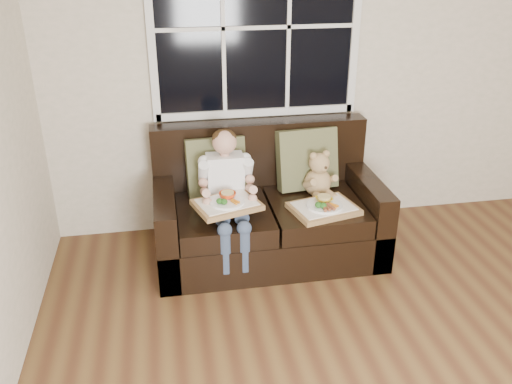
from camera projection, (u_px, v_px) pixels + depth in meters
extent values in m
cube|color=beige|center=(330.00, 64.00, 4.29)|extent=(4.50, 0.02, 2.70)
cube|color=black|center=(256.00, 27.00, 4.06)|extent=(1.50, 0.02, 1.25)
cube|color=silver|center=(256.00, 112.00, 4.32)|extent=(1.58, 0.04, 0.06)
cube|color=silver|center=(150.00, 31.00, 3.92)|extent=(0.06, 0.04, 1.37)
cube|color=silver|center=(356.00, 25.00, 4.17)|extent=(0.06, 0.04, 1.37)
cube|color=silver|center=(256.00, 28.00, 4.05)|extent=(1.50, 0.03, 0.03)
cube|color=black|center=(268.00, 236.00, 4.22)|extent=(1.70, 0.90, 0.30)
cube|color=black|center=(166.00, 228.00, 4.03)|extent=(0.15, 0.90, 0.60)
cube|color=black|center=(364.00, 211.00, 4.28)|extent=(0.15, 0.90, 0.60)
cube|color=black|center=(259.00, 161.00, 4.35)|extent=(1.70, 0.18, 0.66)
cube|color=black|center=(224.00, 219.00, 4.00)|extent=(0.68, 0.72, 0.15)
cube|color=black|center=(315.00, 212.00, 4.11)|extent=(0.68, 0.72, 0.15)
cube|color=brown|center=(216.00, 167.00, 4.14)|extent=(0.46, 0.23, 0.46)
cube|color=brown|center=(307.00, 159.00, 4.24)|extent=(0.50, 0.27, 0.49)
cube|color=white|center=(225.00, 178.00, 4.00)|extent=(0.27, 0.17, 0.37)
sphere|color=tan|center=(224.00, 142.00, 3.87)|extent=(0.18, 0.18, 0.18)
ellipsoid|color=#342210|center=(224.00, 138.00, 3.87)|extent=(0.18, 0.18, 0.13)
cylinder|color=#34425B|center=(220.00, 210.00, 3.87)|extent=(0.10, 0.33, 0.10)
cylinder|color=#34425B|center=(239.00, 208.00, 3.89)|extent=(0.10, 0.33, 0.10)
cylinder|color=#34425B|center=(225.00, 252.00, 3.73)|extent=(0.09, 0.09, 0.31)
cylinder|color=#34425B|center=(244.00, 250.00, 3.75)|extent=(0.09, 0.09, 0.31)
cylinder|color=tan|center=(205.00, 182.00, 3.85)|extent=(0.07, 0.33, 0.26)
cylinder|color=tan|center=(249.00, 178.00, 3.90)|extent=(0.07, 0.33, 0.26)
ellipsoid|color=tan|center=(318.00, 182.00, 4.18)|extent=(0.25, 0.23, 0.22)
sphere|color=tan|center=(319.00, 163.00, 4.10)|extent=(0.19, 0.19, 0.16)
sphere|color=tan|center=(312.00, 155.00, 4.07)|extent=(0.06, 0.06, 0.06)
sphere|color=tan|center=(327.00, 154.00, 4.08)|extent=(0.06, 0.06, 0.06)
sphere|color=tan|center=(321.00, 168.00, 4.05)|extent=(0.06, 0.06, 0.06)
sphere|color=#2F2114|center=(322.00, 168.00, 4.02)|extent=(0.02, 0.02, 0.02)
cylinder|color=tan|center=(315.00, 198.00, 4.10)|extent=(0.09, 0.13, 0.06)
cylinder|color=tan|center=(328.00, 196.00, 4.11)|extent=(0.09, 0.13, 0.06)
cube|color=#AF854F|center=(227.00, 205.00, 3.79)|extent=(0.51, 0.44, 0.04)
cube|color=white|center=(227.00, 202.00, 3.78)|extent=(0.45, 0.38, 0.01)
cylinder|color=white|center=(227.00, 201.00, 3.77)|extent=(0.25, 0.25, 0.02)
imported|color=#F44514|center=(228.00, 195.00, 3.80)|extent=(0.15, 0.15, 0.04)
cylinder|color=#D7B875|center=(228.00, 195.00, 3.80)|extent=(0.09, 0.09, 0.02)
ellipsoid|color=#336B21|center=(219.00, 201.00, 3.71)|extent=(0.05, 0.05, 0.04)
ellipsoid|color=#336B21|center=(224.00, 202.00, 3.70)|extent=(0.05, 0.05, 0.04)
cylinder|color=orange|center=(235.00, 202.00, 3.73)|extent=(0.05, 0.07, 0.02)
cube|color=#AF854F|center=(324.00, 209.00, 3.95)|extent=(0.53, 0.45, 0.04)
cube|color=white|center=(324.00, 206.00, 3.94)|extent=(0.46, 0.38, 0.01)
cylinder|color=white|center=(324.00, 205.00, 3.92)|extent=(0.26, 0.26, 0.02)
imported|color=gold|center=(324.00, 199.00, 3.96)|extent=(0.15, 0.15, 0.03)
cylinder|color=#D7B875|center=(324.00, 198.00, 3.95)|extent=(0.10, 0.10, 0.02)
ellipsoid|color=#336B21|center=(318.00, 205.00, 3.86)|extent=(0.05, 0.05, 0.04)
ellipsoid|color=#336B21|center=(323.00, 206.00, 3.85)|extent=(0.05, 0.05, 0.04)
cylinder|color=orange|center=(333.00, 206.00, 3.88)|extent=(0.05, 0.07, 0.02)
cylinder|color=brown|center=(327.00, 207.00, 3.85)|extent=(0.03, 0.09, 0.02)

